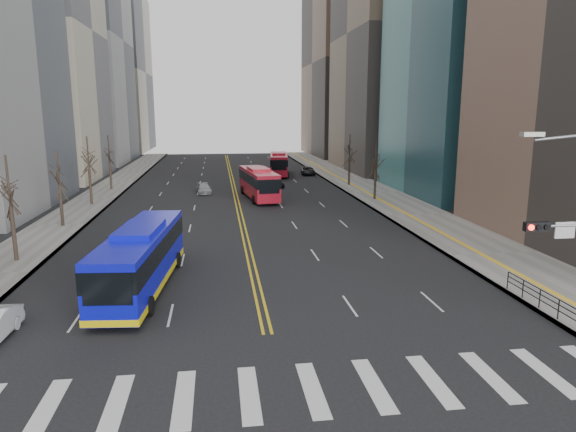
% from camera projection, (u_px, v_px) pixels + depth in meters
% --- Properties ---
extents(ground, '(220.00, 220.00, 0.00)m').
position_uv_depth(ground, '(281.00, 391.00, 19.03)').
color(ground, black).
extents(sidewalk_right, '(7.00, 130.00, 0.15)m').
position_uv_depth(sidewalk_right, '(374.00, 193.00, 65.02)').
color(sidewalk_right, gray).
rests_on(sidewalk_right, ground).
extents(sidewalk_left, '(5.00, 130.00, 0.15)m').
position_uv_depth(sidewalk_left, '(95.00, 199.00, 60.48)').
color(sidewalk_left, gray).
rests_on(sidewalk_left, ground).
extents(crosswalk, '(26.70, 4.00, 0.01)m').
position_uv_depth(crosswalk, '(281.00, 391.00, 19.02)').
color(crosswalk, silver).
rests_on(crosswalk, ground).
extents(centerline, '(0.55, 100.00, 0.01)m').
position_uv_depth(centerline, '(233.00, 185.00, 72.40)').
color(centerline, gold).
rests_on(centerline, ground).
extents(office_towers, '(83.00, 134.00, 58.00)m').
position_uv_depth(office_towers, '(228.00, 22.00, 80.73)').
color(office_towers, gray).
rests_on(office_towers, ground).
extents(pedestrian_railing, '(0.06, 6.06, 1.02)m').
position_uv_depth(pedestrian_railing, '(540.00, 296.00, 26.59)').
color(pedestrian_railing, black).
rests_on(pedestrian_railing, sidewalk_right).
extents(street_trees, '(35.20, 47.20, 7.60)m').
position_uv_depth(street_trees, '(166.00, 166.00, 50.62)').
color(street_trees, '#2D251B').
rests_on(street_trees, ground).
extents(blue_bus, '(3.96, 13.07, 3.73)m').
position_uv_depth(blue_bus, '(141.00, 256.00, 29.72)').
color(blue_bus, '#0D11D0').
rests_on(blue_bus, ground).
extents(red_bus_near, '(4.10, 11.91, 3.69)m').
position_uv_depth(red_bus_near, '(259.00, 181.00, 60.79)').
color(red_bus_near, '#B31325').
rests_on(red_bus_near, ground).
extents(red_bus_far, '(3.97, 11.88, 3.68)m').
position_uv_depth(red_bus_far, '(279.00, 162.00, 83.20)').
color(red_bus_far, '#B31325').
rests_on(red_bus_far, ground).
extents(car_dark_mid, '(2.51, 3.91, 1.24)m').
position_uv_depth(car_dark_mid, '(275.00, 183.00, 70.11)').
color(car_dark_mid, black).
rests_on(car_dark_mid, ground).
extents(car_silver, '(2.10, 4.27, 1.19)m').
position_uv_depth(car_silver, '(204.00, 189.00, 64.82)').
color(car_silver, '#A09FA4').
rests_on(car_silver, ground).
extents(car_dark_far, '(2.57, 4.77, 1.27)m').
position_uv_depth(car_dark_far, '(308.00, 171.00, 83.75)').
color(car_dark_far, black).
rests_on(car_dark_far, ground).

